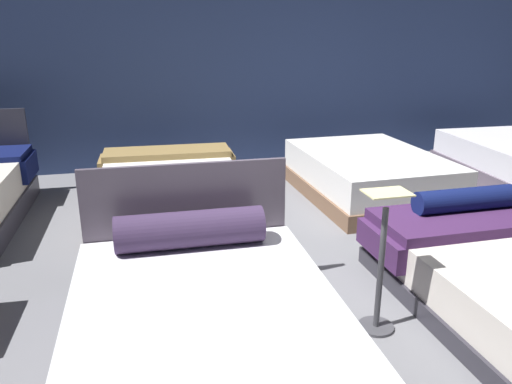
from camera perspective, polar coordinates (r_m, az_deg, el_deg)
ground_plane at (r=4.41m, az=7.58°, el=-8.17°), size 18.00×18.00×0.02m
showroom_back_wall at (r=7.30m, az=-2.01°, el=16.77°), size 18.00×0.06×3.50m
bed_1 at (r=3.14m, az=-5.97°, el=-14.36°), size 1.62×1.97×1.00m
bed_5 at (r=5.64m, az=-9.61°, el=0.32°), size 1.64×2.11×0.51m
bed_6 at (r=6.13m, az=12.59°, el=1.87°), size 1.54×2.10×0.52m
price_sign at (r=3.44m, az=13.83°, el=-9.51°), size 0.28×0.24×0.97m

